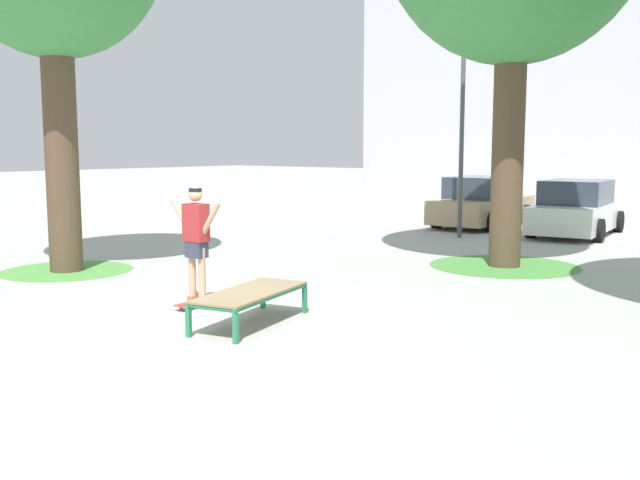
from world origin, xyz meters
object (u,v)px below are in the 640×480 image
skate_box (250,294)px  car_white (576,210)px  skateboard (198,302)px  light_post (463,91)px  car_tan (482,203)px  skater (196,236)px

skate_box → car_white: 12.73m
skateboard → light_post: (-0.96, 10.03, 3.75)m
skate_box → light_post: light_post is taller
skateboard → car_white: 12.55m
skate_box → skateboard: bearing=169.2°
skate_box → car_white: size_ratio=0.46×
skateboard → car_white: (1.26, 12.47, 0.61)m
car_tan → light_post: light_post is taller
skater → light_post: light_post is taller
skateboard → car_tan: (-1.75, 12.93, 0.61)m
car_white → car_tan: bearing=171.3°
light_post → car_white: bearing=47.6°
skater → car_white: skater is taller
car_tan → car_white: size_ratio=0.98×
skater → skateboard: bearing=-86.6°
skateboard → skate_box: bearing=-10.8°
car_white → skate_box: bearing=-89.6°
car_tan → light_post: bearing=-74.8°
light_post → skateboard: bearing=-84.5°
light_post → car_tan: bearing=105.2°
car_tan → light_post: (0.79, -2.90, 3.13)m
skate_box → car_tan: size_ratio=0.47×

